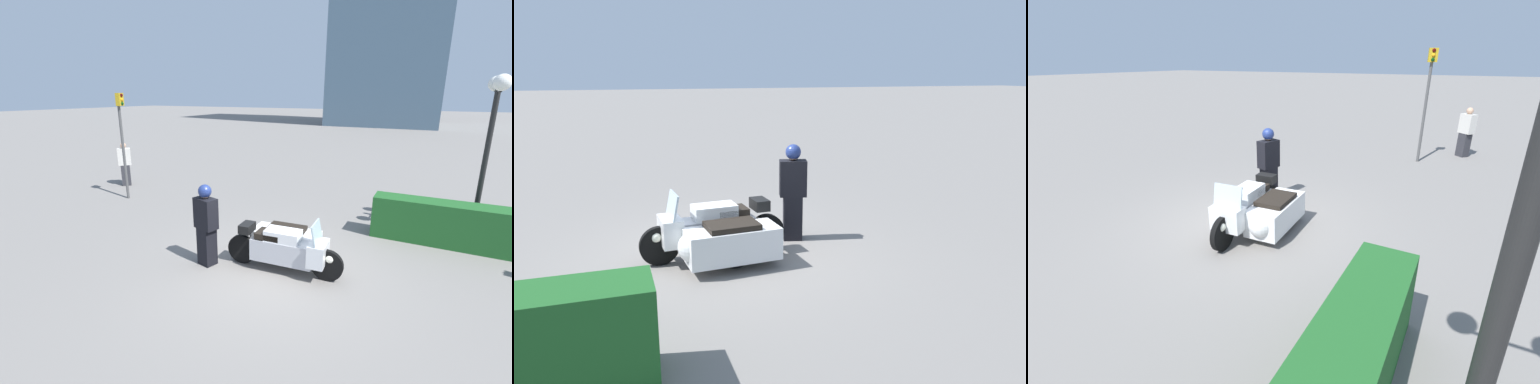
{
  "view_description": "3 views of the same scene",
  "coord_description": "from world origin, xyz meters",
  "views": [
    {
      "loc": [
        2.78,
        -5.65,
        3.48
      ],
      "look_at": [
        -0.83,
        1.21,
        1.26
      ],
      "focal_mm": 24.0,
      "sensor_mm": 36.0,
      "label": 1
    },
    {
      "loc": [
        1.93,
        7.82,
        2.99
      ],
      "look_at": [
        -0.29,
        1.18,
        1.29
      ],
      "focal_mm": 35.0,
      "sensor_mm": 36.0,
      "label": 2
    },
    {
      "loc": [
        5.42,
        3.78,
        3.2
      ],
      "look_at": [
        0.22,
        0.92,
        0.89
      ],
      "focal_mm": 24.0,
      "sensor_mm": 36.0,
      "label": 3
    }
  ],
  "objects": [
    {
      "name": "traffic_light_far",
      "position": [
        -6.43,
        2.38,
        2.31
      ],
      "size": [
        0.23,
        0.29,
        3.52
      ],
      "rotation": [
        0.0,
        0.0,
        0.28
      ],
      "color": "#4C4C4C",
      "rests_on": "ground"
    },
    {
      "name": "ground_plane",
      "position": [
        0.0,
        0.0,
        0.0
      ],
      "size": [
        160.0,
        160.0,
        0.0
      ],
      "primitive_type": "plane",
      "color": "slate"
    },
    {
      "name": "pedestrian_bystander",
      "position": [
        -7.91,
        3.63,
        0.85
      ],
      "size": [
        0.53,
        0.55,
        1.69
      ],
      "rotation": [
        0.0,
        0.0,
        2.41
      ],
      "color": "#2D2D33",
      "rests_on": "ground"
    },
    {
      "name": "officer_rider",
      "position": [
        -1.21,
        -0.28,
        0.92
      ],
      "size": [
        0.53,
        0.4,
        1.74
      ],
      "rotation": [
        0.0,
        0.0,
        -1.84
      ],
      "color": "black",
      "rests_on": "ground"
    },
    {
      "name": "police_motorcycle",
      "position": [
        0.34,
        0.47,
        0.46
      ],
      "size": [
        2.44,
        1.18,
        1.15
      ],
      "rotation": [
        0.0,
        0.0,
        0.07
      ],
      "color": "black",
      "rests_on": "ground"
    }
  ]
}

